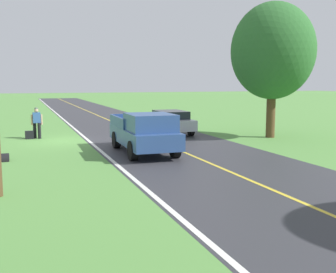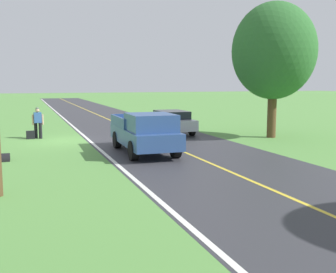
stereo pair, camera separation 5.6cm
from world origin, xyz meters
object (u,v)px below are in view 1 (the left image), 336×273
at_px(sedan_near_oncoming, 170,121).
at_px(pickup_truck_passing, 145,132).
at_px(suitcase_carried, 29,135).
at_px(tree_far_side_near, 273,51).
at_px(hitchhiker_walking, 37,121).

bearing_deg(sedan_near_oncoming, pickup_truck_passing, 61.09).
bearing_deg(sedan_near_oncoming, suitcase_carried, -2.35).
xyz_separation_m(tree_far_side_near, sedan_near_oncoming, (4.81, -3.57, -4.08)).
distance_m(suitcase_carried, pickup_truck_passing, 8.13).
xyz_separation_m(hitchhiker_walking, sedan_near_oncoming, (-7.75, 0.45, -0.23)).
height_order(hitchhiker_walking, suitcase_carried, hitchhiker_walking).
bearing_deg(pickup_truck_passing, suitcase_carried, -54.47).
bearing_deg(tree_far_side_near, hitchhiker_walking, -17.76).
bearing_deg(suitcase_carried, sedan_near_oncoming, 83.51).
relative_size(pickup_truck_passing, sedan_near_oncoming, 1.23).
height_order(pickup_truck_passing, tree_far_side_near, tree_far_side_near).
bearing_deg(hitchhiker_walking, sedan_near_oncoming, 176.71).
distance_m(pickup_truck_passing, sedan_near_oncoming, 7.15).
distance_m(hitchhiker_walking, sedan_near_oncoming, 7.77).
xyz_separation_m(pickup_truck_passing, sedan_near_oncoming, (-3.46, -6.26, -0.21)).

